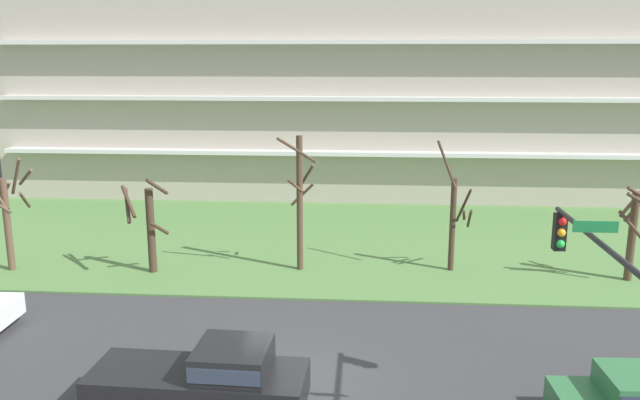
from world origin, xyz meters
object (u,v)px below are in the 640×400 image
object	(u,v)px
tree_left	(148,225)
tree_center	(300,200)
pickup_black_center_left	(208,379)
traffic_signal_mast	(607,320)
tree_right	(454,219)
tree_far_right	(633,229)
tree_far_left	(8,214)

from	to	relation	value
tree_left	tree_center	bearing A→B (deg)	7.87
pickup_black_center_left	traffic_signal_mast	bearing A→B (deg)	-14.03
tree_center	tree_right	world-z (taller)	tree_center
tree_right	tree_center	bearing A→B (deg)	-176.72
tree_center	pickup_black_center_left	size ratio (longest dim) A/B	1.06
tree_far_right	tree_center	bearing A→B (deg)	178.15
tree_far_left	tree_right	xyz separation A→B (m)	(18.49, 1.29, -0.19)
tree_far_left	tree_far_right	xyz separation A→B (m)	(25.40, 0.49, -0.30)
tree_center	tree_far_right	world-z (taller)	tree_center
tree_far_left	tree_center	size ratio (longest dim) A/B	0.84
tree_far_left	pickup_black_center_left	xyz separation A→B (m)	(10.96, -10.44, -1.49)
tree_left	tree_right	distance (m)	12.66
tree_far_left	pickup_black_center_left	distance (m)	15.21
tree_left	traffic_signal_mast	xyz separation A→B (m)	(13.61, -12.97, 1.80)
tree_center	tree_far_right	distance (m)	13.35
tree_left	tree_far_left	bearing A→B (deg)	-179.37
tree_far_left	tree_right	size ratio (longest dim) A/B	0.87
tree_far_left	traffic_signal_mast	bearing A→B (deg)	-33.48
tree_left	tree_right	world-z (taller)	tree_right
tree_center	tree_left	bearing A→B (deg)	-172.13
tree_center	pickup_black_center_left	xyz separation A→B (m)	(-1.13, -11.36, -2.07)
tree_far_left	tree_left	xyz separation A→B (m)	(5.89, 0.07, -0.37)
tree_center	tree_far_right	bearing A→B (deg)	-1.85
tree_center	pickup_black_center_left	bearing A→B (deg)	-95.67
tree_left	tree_far_right	xyz separation A→B (m)	(19.51, 0.43, 0.07)
pickup_black_center_left	traffic_signal_mast	size ratio (longest dim) A/B	0.93
tree_far_left	pickup_black_center_left	size ratio (longest dim) A/B	0.89
pickup_black_center_left	tree_far_right	bearing A→B (deg)	39.15
tree_right	tree_far_right	xyz separation A→B (m)	(6.91, -0.80, -0.11)
tree_far_right	pickup_black_center_left	xyz separation A→B (m)	(-14.44, -10.93, -1.19)
tree_right	tree_far_left	bearing A→B (deg)	-176.01
tree_left	tree_center	world-z (taller)	tree_center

